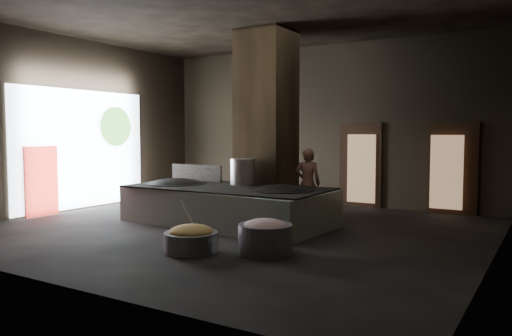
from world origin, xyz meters
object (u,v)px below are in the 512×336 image
Objects in this scene: veg_basin at (191,242)px; wok_left at (175,187)px; wok_right at (282,194)px; meat_basin at (265,239)px; hearth_platform at (227,206)px; stock_pot at (242,172)px; cook at (308,183)px.

wok_left is at bearing 134.79° from veg_basin.
meat_basin is at bearing -68.81° from wok_right.
stock_pot is at bearing 88.43° from hearth_platform.
hearth_platform is 2.76× the size of cook.
stock_pot is 1.60m from cook.
meat_basin is (3.58, -1.91, -0.50)m from wok_left.
veg_basin is (2.43, -2.45, -0.58)m from wok_left.
cook is 1.81× the size of veg_basin.
wok_left is at bearing 11.75° from cook.
meat_basin is at bearing -50.39° from stock_pot.
wok_left reaches higher than hearth_platform.
meat_basin is at bearing -28.13° from wok_left.
stock_pot is at bearing 158.96° from wok_right.
meat_basin is (2.08, -2.51, -0.88)m from stock_pot.
cook is (1.20, 1.62, 0.43)m from hearth_platform.
stock_pot reaches higher than hearth_platform.
meat_basin is (0.93, -3.58, -0.58)m from cook.
cook is (2.65, 1.67, 0.08)m from wok_left.
wok_left is 2.42× the size of stock_pot.
cook is at bearing 42.84° from stock_pot.
meat_basin is at bearing 84.11° from cook.
veg_basin is (0.93, -3.05, -0.96)m from stock_pot.
wok_right is 1.48× the size of meat_basin.
cook reaches higher than wok_left.
veg_basin is at bearing -73.01° from stock_pot.
stock_pot is 3.33m from veg_basin.
hearth_platform is 0.92m from stock_pot.
cook is (-0.15, 1.57, 0.08)m from wok_right.
wok_right is at bearing 5.74° from hearth_platform.
hearth_platform reaches higher than veg_basin.
cook reaches higher than meat_basin.
stock_pot reaches higher than wok_right.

